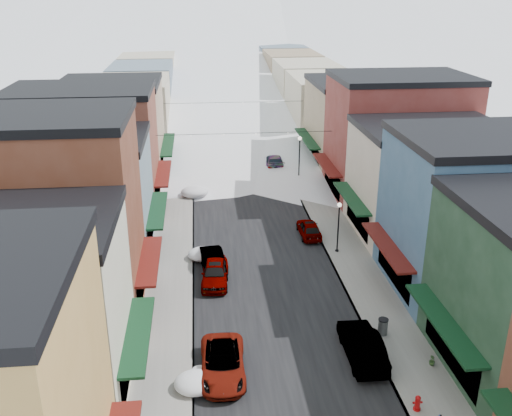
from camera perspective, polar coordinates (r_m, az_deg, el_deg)
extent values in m
cube|color=black|center=(74.07, -2.37, 6.53)|extent=(10.00, 160.00, 0.01)
cube|color=gray|center=(73.97, -7.51, 6.40)|extent=(3.20, 160.00, 0.15)
cube|color=gray|center=(74.73, 2.72, 6.72)|extent=(3.20, 160.00, 0.15)
cube|color=slate|center=(73.93, -6.31, 6.45)|extent=(0.10, 160.00, 0.15)
cube|color=slate|center=(74.52, 1.53, 6.69)|extent=(0.10, 160.00, 0.15)
cube|color=#F0E6C1|center=(29.40, -23.01, -10.06)|extent=(10.00, 8.00, 9.00)
cube|color=#0E331A|center=(28.90, -11.74, -12.26)|extent=(1.20, 6.80, 0.15)
cube|color=brown|center=(35.77, -20.68, -1.36)|extent=(11.00, 8.00, 12.00)
cube|color=black|center=(34.00, -22.06, 8.40)|extent=(11.20, 8.20, 0.50)
cube|color=#5A140F|center=(35.81, -10.60, -5.17)|extent=(1.20, 6.80, 0.15)
cube|color=#7993A1|center=(43.98, -17.20, 0.82)|extent=(10.00, 9.00, 8.50)
cube|color=black|center=(42.69, -17.85, 6.48)|extent=(10.20, 9.20, 0.50)
cube|color=#0E331A|center=(43.57, -9.82, -0.18)|extent=(1.20, 7.65, 0.15)
cube|color=brown|center=(52.29, -16.65, 5.26)|extent=(12.00, 9.00, 10.50)
cube|color=black|center=(51.12, -17.31, 11.18)|extent=(12.20, 9.20, 0.50)
cube|color=#5A140F|center=(52.04, -9.26, 3.45)|extent=(1.20, 7.65, 0.15)
cube|color=tan|center=(61.80, -14.12, 7.43)|extent=(10.00, 11.00, 9.50)
cube|color=black|center=(60.84, -14.55, 12.00)|extent=(10.20, 11.20, 0.50)
cube|color=#0E331A|center=(61.62, -8.81, 6.30)|extent=(1.20, 9.35, 0.15)
cube|color=#0E331A|center=(30.69, 18.22, -10.79)|extent=(1.20, 7.65, 0.15)
cube|color=#36597B|center=(39.45, 20.91, -0.86)|extent=(10.00, 9.00, 10.00)
cube|color=black|center=(37.90, 21.95, 6.50)|extent=(10.20, 9.20, 0.50)
cube|color=#5A140F|center=(38.02, 12.96, -3.74)|extent=(1.20, 7.65, 0.15)
cube|color=beige|center=(47.55, 16.70, 2.41)|extent=(11.00, 9.00, 8.50)
cube|color=black|center=(46.35, 17.29, 7.67)|extent=(11.20, 9.20, 0.50)
cube|color=#0E331A|center=(45.94, 9.50, 0.99)|extent=(1.20, 7.65, 0.15)
cube|color=maroon|center=(55.42, 13.91, 6.68)|extent=(12.00, 9.00, 11.00)
cube|color=black|center=(54.30, 14.45, 12.55)|extent=(12.20, 9.20, 0.50)
cube|color=#5A140F|center=(54.20, 7.08, 4.30)|extent=(1.20, 7.65, 0.15)
cube|color=#9A8565|center=(64.59, 10.10, 8.11)|extent=(10.00, 11.00, 9.00)
cube|color=black|center=(63.70, 10.38, 12.27)|extent=(10.20, 11.20, 0.50)
cube|color=#0E331A|center=(63.62, 5.12, 6.95)|extent=(1.20, 9.35, 0.15)
cube|color=gray|center=(75.43, -12.17, 9.47)|extent=(9.00, 13.00, 8.00)
cube|color=gray|center=(76.84, 6.97, 10.00)|extent=(9.00, 13.00, 8.00)
cube|color=gray|center=(89.12, -11.30, 11.32)|extent=(9.00, 13.00, 8.00)
cube|color=gray|center=(90.32, 5.03, 11.77)|extent=(9.00, 13.00, 8.00)
cube|color=gray|center=(102.90, -10.65, 12.68)|extent=(9.00, 13.00, 8.00)
cube|color=gray|center=(103.93, 3.58, 13.08)|extent=(9.00, 13.00, 8.00)
cube|color=gray|center=(116.73, -10.15, 13.71)|extent=(9.00, 13.00, 8.00)
cube|color=gray|center=(117.64, 2.45, 14.07)|extent=(9.00, 13.00, 8.00)
cube|color=silver|center=(236.86, -5.08, 18.19)|extent=(360.00, 40.00, 12.00)
cylinder|color=black|center=(53.21, -1.08, 7.49)|extent=(16.40, 0.04, 0.04)
cylinder|color=black|center=(67.82, -2.18, 10.52)|extent=(16.40, 0.04, 0.04)
imported|color=silver|center=(30.71, -3.36, -15.24)|extent=(2.45, 5.05, 1.39)
imported|color=gray|center=(39.11, -4.13, -6.47)|extent=(2.12, 4.54, 1.51)
imported|color=black|center=(40.63, -4.32, -5.41)|extent=(1.91, 4.43, 1.42)
imported|color=#9DA1A5|center=(64.31, -4.95, 4.86)|extent=(2.40, 5.39, 1.54)
imported|color=black|center=(32.28, 10.57, -13.31)|extent=(1.77, 4.97, 1.63)
imported|color=gray|center=(46.25, 5.33, -2.04)|extent=(1.63, 3.96, 1.34)
imported|color=black|center=(63.19, 1.82, 4.63)|extent=(2.42, 5.42, 1.54)
imported|color=#A1A4A9|center=(65.26, -2.41, 5.17)|extent=(1.84, 4.51, 1.53)
imported|color=silver|center=(81.30, -1.62, 8.47)|extent=(3.09, 6.00, 1.62)
cylinder|color=#AA090A|center=(29.76, 15.78, -18.75)|extent=(0.35, 0.35, 0.10)
cylinder|color=#AA090A|center=(29.59, 15.83, -18.36)|extent=(0.25, 0.25, 0.62)
sphere|color=#AA090A|center=(29.37, 15.91, -17.83)|extent=(0.27, 0.27, 0.27)
cylinder|color=#AA090A|center=(29.53, 15.85, -18.21)|extent=(0.47, 0.10, 0.10)
cylinder|color=#57595C|center=(34.33, 12.57, -11.54)|extent=(0.55, 0.55, 0.95)
cylinder|color=black|center=(34.07, 12.64, -10.84)|extent=(0.59, 0.59, 0.06)
cylinder|color=black|center=(43.84, 8.09, -4.23)|extent=(0.27, 0.27, 0.09)
cylinder|color=black|center=(43.11, 8.22, -2.11)|extent=(0.11, 0.11, 3.62)
sphere|color=white|center=(42.38, 8.35, 0.31)|extent=(0.33, 0.33, 0.33)
cylinder|color=black|center=(58.95, 4.28, 2.76)|extent=(0.33, 0.33, 0.11)
cylinder|color=black|center=(58.31, 4.34, 4.73)|extent=(0.13, 0.13, 4.36)
sphere|color=white|center=(57.68, 4.41, 6.96)|extent=(0.39, 0.39, 0.39)
imported|color=#315225|center=(32.67, 17.20, -14.36)|extent=(0.43, 0.43, 0.55)
ellipsoid|color=white|center=(29.94, -6.04, -16.98)|extent=(2.20, 1.86, 0.93)
ellipsoid|color=white|center=(31.03, -5.64, -15.93)|extent=(0.94, 0.85, 0.47)
ellipsoid|color=white|center=(42.38, -5.31, -4.61)|extent=(2.25, 1.90, 0.95)
ellipsoid|color=white|center=(43.56, -5.06, -4.19)|extent=(0.96, 0.86, 0.48)
ellipsoid|color=white|center=(54.80, -6.17, 1.61)|extent=(2.62, 2.22, 1.11)
ellipsoid|color=white|center=(56.02, -5.96, 1.77)|extent=(1.12, 1.01, 0.56)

